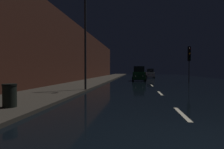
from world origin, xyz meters
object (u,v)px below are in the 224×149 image
traffic_light_far_right (189,56)px  car_distant_taillights (150,74)px  trash_bin_curbside (10,95)px  car_approaching_headlights (139,74)px  streetlamp_overhead (91,25)px

traffic_light_far_right → car_distant_taillights: size_ratio=1.25×
trash_bin_curbside → car_approaching_headlights: bearing=75.6°
traffic_light_far_right → streetlamp_overhead: size_ratio=0.62×
trash_bin_curbside → car_distant_taillights: size_ratio=0.25×
trash_bin_curbside → traffic_light_far_right: bearing=57.0°
streetlamp_overhead → car_approaching_headlights: 15.52m
trash_bin_curbside → car_approaching_headlights: car_approaching_headlights is taller
traffic_light_far_right → trash_bin_curbside: size_ratio=5.10×
traffic_light_far_right → trash_bin_curbside: traffic_light_far_right is taller
car_approaching_headlights → traffic_light_far_right: bearing=66.7°
streetlamp_overhead → trash_bin_curbside: size_ratio=8.17×
traffic_light_far_right → car_approaching_headlights: size_ratio=1.08×
car_approaching_headlights → car_distant_taillights: size_ratio=1.16×
traffic_light_far_right → trash_bin_curbside: 22.17m
traffic_light_far_right → car_approaching_headlights: (-6.52, 2.81, -2.43)m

